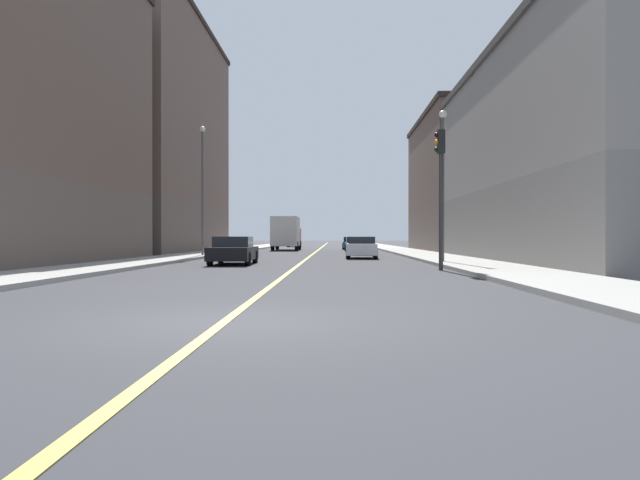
{
  "coord_description": "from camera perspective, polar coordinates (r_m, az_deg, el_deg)",
  "views": [
    {
      "loc": [
        1.66,
        -8.74,
        1.28
      ],
      "look_at": [
        0.6,
        32.78,
        1.08
      ],
      "focal_mm": 32.59,
      "sensor_mm": 36.0,
      "label": 1
    }
  ],
  "objects": [
    {
      "name": "traffic_light_left_near",
      "position": [
        22.92,
        11.75,
        5.92
      ],
      "size": [
        0.4,
        0.32,
        5.4
      ],
      "color": "#2D2D2D",
      "rests_on": "ground"
    },
    {
      "name": "street_lamp_right_near",
      "position": [
        37.77,
        -11.46,
        5.96
      ],
      "size": [
        0.36,
        0.36,
        8.17
      ],
      "color": "#4C4C51",
      "rests_on": "ground"
    },
    {
      "name": "car_maroon",
      "position": [
        76.53,
        -2.54,
        -0.21
      ],
      "size": [
        1.85,
        4.22,
        1.29
      ],
      "color": "maroon",
      "rests_on": "ground"
    },
    {
      "name": "building_left_near",
      "position": [
        32.84,
        26.1,
        7.59
      ],
      "size": [
        11.8,
        25.61,
        10.93
      ],
      "color": "slate",
      "rests_on": "ground"
    },
    {
      "name": "lane_center_stripe",
      "position": [
        57.78,
        -0.18,
        -0.98
      ],
      "size": [
        0.16,
        154.0,
        0.01
      ],
      "primitive_type": "cube",
      "color": "#E5D14C",
      "rests_on": "ground"
    },
    {
      "name": "building_right_midblock",
      "position": [
        52.29,
        -17.66,
        9.69
      ],
      "size": [
        11.8,
        23.9,
        19.67
      ],
      "color": "brown",
      "rests_on": "ground"
    },
    {
      "name": "ground_plane",
      "position": [
        8.99,
        -9.26,
        -7.9
      ],
      "size": [
        400.0,
        400.0,
        0.0
      ],
      "primitive_type": "plane",
      "color": "#333338",
      "rests_on": "ground"
    },
    {
      "name": "sidewalk_right",
      "position": [
        58.53,
        -7.85,
        -0.91
      ],
      "size": [
        3.33,
        168.0,
        0.15
      ],
      "primitive_type": "cube",
      "color": "#9E9B93",
      "rests_on": "ground"
    },
    {
      "name": "car_silver",
      "position": [
        42.31,
        4.33,
        -0.66
      ],
      "size": [
        1.94,
        4.49,
        1.19
      ],
      "color": "silver",
      "rests_on": "ground"
    },
    {
      "name": "car_black",
      "position": [
        27.62,
        -8.49,
        -1.06
      ],
      "size": [
        2.0,
        4.55,
        1.31
      ],
      "color": "black",
      "rests_on": "ground"
    },
    {
      "name": "street_lamp_left_near",
      "position": [
        28.1,
        11.97,
        6.76
      ],
      "size": [
        0.36,
        0.36,
        7.1
      ],
      "color": "#4C4C51",
      "rests_on": "ground"
    },
    {
      "name": "sidewalk_left",
      "position": [
        58.08,
        7.55,
        -0.91
      ],
      "size": [
        3.33,
        168.0,
        0.15
      ],
      "primitive_type": "cube",
      "color": "#9E9B93",
      "rests_on": "ground"
    },
    {
      "name": "car_blue",
      "position": [
        53.05,
        3.51,
        -0.42
      ],
      "size": [
        1.97,
        4.33,
        1.32
      ],
      "color": "#23389E",
      "rests_on": "ground"
    },
    {
      "name": "building_left_mid",
      "position": [
        54.62,
        15.91,
        5.32
      ],
      "size": [
        11.8,
        18.65,
        12.17
      ],
      "color": "brown",
      "rests_on": "ground"
    },
    {
      "name": "car_teal",
      "position": [
        61.11,
        3.05,
        -0.33
      ],
      "size": [
        1.79,
        4.32,
        1.32
      ],
      "color": "#196670",
      "rests_on": "ground"
    },
    {
      "name": "car_white",
      "position": [
        35.31,
        4.12,
        -0.73
      ],
      "size": [
        1.99,
        4.34,
        1.31
      ],
      "color": "white",
      "rests_on": "ground"
    },
    {
      "name": "box_truck",
      "position": [
        57.24,
        -3.34,
        0.69
      ],
      "size": [
        2.59,
        7.37,
        3.25
      ],
      "color": "maroon",
      "rests_on": "ground"
    }
  ]
}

